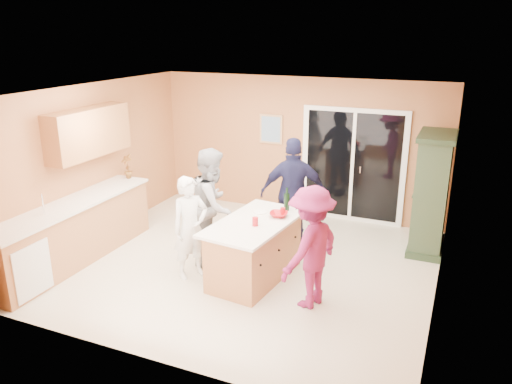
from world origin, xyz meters
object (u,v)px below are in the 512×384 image
at_px(kitchen_island, 255,252).
at_px(woman_magenta, 311,247).
at_px(green_hutch, 431,195).
at_px(woman_navy, 294,193).
at_px(woman_white, 190,228).
at_px(woman_grey, 213,206).

xyz_separation_m(kitchen_island, woman_magenta, (0.93, -0.37, 0.39)).
bearing_deg(green_hutch, woman_magenta, -117.74).
xyz_separation_m(green_hutch, woman_navy, (-2.04, -0.72, -0.02)).
bearing_deg(woman_magenta, kitchen_island, -93.46).
bearing_deg(woman_magenta, woman_white, -74.46).
height_order(woman_navy, woman_magenta, woman_navy).
relative_size(woman_grey, woman_magenta, 1.10).
distance_m(woman_white, woman_grey, 0.62).
distance_m(green_hutch, woman_white, 3.81).
bearing_deg(kitchen_island, woman_grey, 165.45).
bearing_deg(woman_white, woman_navy, 1.35).
xyz_separation_m(green_hutch, woman_white, (-3.04, -2.28, -0.19)).
relative_size(kitchen_island, woman_grey, 0.99).
distance_m(green_hutch, woman_navy, 2.17).
height_order(kitchen_island, woman_navy, woman_navy).
bearing_deg(woman_grey, woman_magenta, -124.60).
distance_m(woman_white, woman_navy, 1.86).
relative_size(woman_white, woman_magenta, 0.93).
relative_size(woman_white, woman_navy, 0.82).
height_order(woman_grey, woman_navy, woman_navy).
distance_m(kitchen_island, woman_magenta, 1.08).
bearing_deg(woman_navy, woman_white, 36.06).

